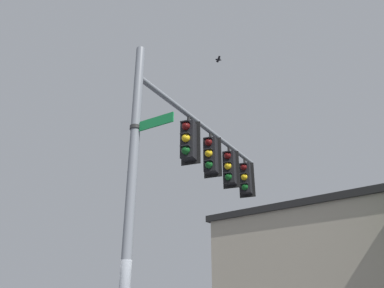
% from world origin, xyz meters
% --- Properties ---
extents(signal_pole, '(0.21, 0.21, 7.34)m').
position_xyz_m(signal_pole, '(0.00, 0.00, 3.67)').
color(signal_pole, slate).
rests_on(signal_pole, ground).
extents(mast_arm, '(1.26, 6.38, 0.14)m').
position_xyz_m(mast_arm, '(-0.56, -3.18, 6.54)').
color(mast_arm, slate).
extents(traffic_light_nearest_pole, '(0.54, 0.49, 1.31)m').
position_xyz_m(traffic_light_nearest_pole, '(-0.37, -2.09, 5.77)').
color(traffic_light_nearest_pole, black).
extents(traffic_light_mid_inner, '(0.54, 0.49, 1.31)m').
position_xyz_m(traffic_light_mid_inner, '(-0.58, -3.29, 5.77)').
color(traffic_light_mid_inner, black).
extents(traffic_light_mid_outer, '(0.54, 0.49, 1.31)m').
position_xyz_m(traffic_light_mid_outer, '(-0.80, -4.49, 5.77)').
color(traffic_light_mid_outer, black).
extents(traffic_light_arm_end, '(0.54, 0.49, 1.31)m').
position_xyz_m(traffic_light_arm_end, '(-1.01, -5.69, 5.77)').
color(traffic_light_arm_end, black).
extents(street_name_sign, '(1.10, 0.31, 0.22)m').
position_xyz_m(street_name_sign, '(-0.30, 0.05, 5.24)').
color(street_name_sign, '#147238').
extents(bird_flying, '(0.25, 0.33, 0.08)m').
position_xyz_m(bird_flying, '(-0.61, -4.31, 9.83)').
color(bird_flying, black).
extents(storefront_building, '(12.61, 10.04, 5.93)m').
position_xyz_m(storefront_building, '(-3.96, -12.50, 2.98)').
color(storefront_building, '#A89E89').
rests_on(storefront_building, ground).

